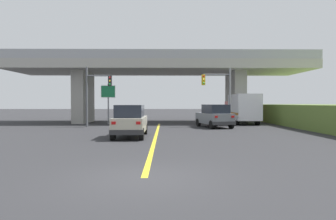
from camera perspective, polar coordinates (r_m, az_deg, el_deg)
The scene contains 9 objects.
ground at distance 33.38m, azimuth -1.61°, elevation -2.37°, with size 160.00×160.00×0.00m, color #2B2B2D.
overpass_bridge at distance 33.47m, azimuth -1.61°, elevation 6.89°, with size 32.14×8.28×7.42m.
lane_divider_stripe at distance 19.73m, azimuth -2.31°, elevation -4.88°, with size 0.20×22.40×0.01m, color yellow.
suv_lead at distance 18.82m, azimuth -7.20°, elevation -2.11°, with size 1.89×4.51×2.02m.
suv_crossing at distance 26.50m, azimuth 8.88°, elevation -1.14°, with size 2.96×4.62×2.02m.
box_truck at distance 32.08m, azimuth 13.98°, elevation 0.31°, with size 2.33×6.72×3.04m.
traffic_signal_nearside at distance 27.44m, azimuth 9.94°, elevation 3.91°, with size 2.66×0.36×5.31m.
traffic_signal_farside at distance 27.84m, azimuth -13.73°, elevation 3.77°, with size 2.34×0.36×5.42m.
highway_sign at distance 31.20m, azimuth -11.35°, elevation 2.81°, with size 1.47×0.17×4.12m.
Camera 1 is at (0.58, -8.41, 2.12)m, focal length 31.92 mm.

